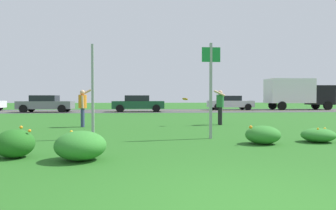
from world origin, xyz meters
name	(u,v)px	position (x,y,z in m)	size (l,w,h in m)	color
ground_plane	(166,121)	(0.00, 12.73, 0.00)	(120.00, 120.00, 0.00)	#26601E
highway_strip	(155,111)	(0.00, 25.46, 0.00)	(120.00, 7.73, 0.01)	#424244
highway_center_stripe	(155,111)	(0.00, 25.46, 0.01)	(120.00, 0.16, 0.00)	yellow
daylily_clump_front_center	(81,146)	(-2.47, 2.89, 0.29)	(1.01, 0.96, 0.58)	#337F2D
daylily_clump_front_right	(318,135)	(3.66, 4.85, 0.19)	(0.94, 0.82, 0.43)	#337F2D
daylily_clump_near_camera	(15,143)	(-3.87, 3.28, 0.30)	(0.79, 0.75, 0.65)	#23661E
daylily_clump_mid_center	(263,135)	(1.98, 4.64, 0.25)	(0.94, 0.81, 0.52)	#337F2D
sign_post_near_path	(93,92)	(-2.72, 6.03, 1.42)	(0.07, 0.10, 2.84)	#93969B
sign_post_by_roadside	(211,81)	(0.83, 5.82, 1.74)	(0.56, 0.10, 2.89)	#93969B
person_thrower_orange_shirt	(83,105)	(-3.76, 9.90, 0.94)	(0.52, 0.52, 1.62)	orange
person_catcher_green_shirt	(220,104)	(2.31, 10.43, 0.95)	(0.54, 0.52, 1.59)	#287038
frisbee_orange	(185,99)	(0.65, 10.11, 1.18)	(0.26, 0.25, 0.14)	orange
car_gray_center_left	(46,104)	(-9.52, 23.72, 0.74)	(4.50, 2.00, 1.45)	slate
car_dark_green_center_right	(138,103)	(-1.60, 23.72, 0.74)	(4.50, 2.00, 1.45)	#194C2D
car_silver_rightmost	(230,103)	(7.74, 27.19, 0.74)	(4.50, 2.00, 1.45)	#B7BABF
box_truck_black	(297,92)	(14.92, 27.19, 1.80)	(6.70, 2.46, 3.20)	black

